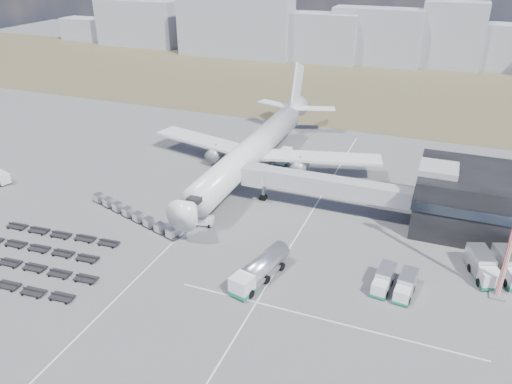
% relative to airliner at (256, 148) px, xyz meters
% --- Properties ---
extents(ground, '(420.00, 420.00, 0.00)m').
position_rel_airliner_xyz_m(ground, '(0.00, -32.38, -5.29)').
color(ground, '#565659').
rests_on(ground, ground).
extents(grass_strip, '(420.00, 90.00, 0.01)m').
position_rel_airliner_xyz_m(grass_strip, '(0.00, 77.62, -5.29)').
color(grass_strip, '#4A412C').
rests_on(grass_strip, ground).
extents(lane_markings, '(47.12, 110.00, 0.01)m').
position_rel_airliner_xyz_m(lane_markings, '(9.77, -29.38, -5.29)').
color(lane_markings, silver).
rests_on(lane_markings, ground).
extents(terminal, '(30.40, 16.40, 11.00)m').
position_rel_airliner_xyz_m(terminal, '(47.77, -8.41, -0.04)').
color(terminal, black).
rests_on(terminal, ground).
extents(jet_bridge, '(30.30, 3.80, 7.05)m').
position_rel_airliner_xyz_m(jet_bridge, '(15.90, -11.95, -0.24)').
color(jet_bridge, '#939399').
rests_on(jet_bridge, ground).
extents(airliner, '(51.59, 64.53, 17.62)m').
position_rel_airliner_xyz_m(airliner, '(0.00, 0.00, 0.00)').
color(airliner, silver).
rests_on(airliner, ground).
extents(skyline, '(293.29, 26.67, 25.24)m').
position_rel_airliner_xyz_m(skyline, '(-6.95, 116.19, 5.23)').
color(skyline, '#9495A1').
rests_on(skyline, ground).
extents(fuel_tanker, '(5.48, 11.72, 3.67)m').
position_rel_airliner_xyz_m(fuel_tanker, '(14.62, -35.42, -3.46)').
color(fuel_tanker, silver).
rests_on(fuel_tanker, ground).
extents(pushback_tug, '(3.67, 2.53, 1.50)m').
position_rel_airliner_xyz_m(pushback_tug, '(0.07, -24.38, -4.54)').
color(pushback_tug, silver).
rests_on(pushback_tug, ground).
extents(utility_van, '(4.86, 3.27, 2.37)m').
position_rel_airliner_xyz_m(utility_van, '(-45.48, -24.23, -4.11)').
color(utility_van, silver).
rests_on(utility_van, ground).
extents(catering_truck, '(2.49, 5.87, 2.68)m').
position_rel_airliner_xyz_m(catering_truck, '(4.17, 6.29, -3.92)').
color(catering_truck, silver).
rests_on(catering_truck, ground).
extents(service_trucks_near, '(5.77, 6.67, 2.48)m').
position_rel_airliner_xyz_m(service_trucks_near, '(32.76, -30.98, -3.94)').
color(service_trucks_near, silver).
rests_on(service_trucks_near, ground).
extents(service_trucks_far, '(12.20, 10.66, 3.11)m').
position_rel_airliner_xyz_m(service_trucks_far, '(47.62, -21.66, -3.60)').
color(service_trucks_far, silver).
rests_on(service_trucks_far, ground).
extents(uld_row, '(21.69, 8.34, 1.51)m').
position_rel_airliner_xyz_m(uld_row, '(-12.37, -27.10, -4.39)').
color(uld_row, black).
rests_on(uld_row, ground).
extents(baggage_dollies, '(26.92, 17.24, 0.80)m').
position_rel_airliner_xyz_m(baggage_dollies, '(-20.24, -43.65, -4.89)').
color(baggage_dollies, black).
rests_on(baggage_dollies, ground).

